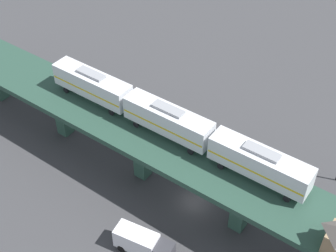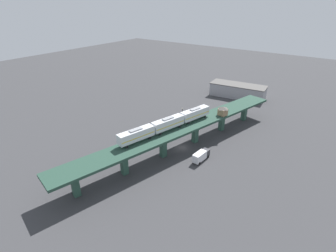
{
  "view_description": "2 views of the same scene",
  "coord_description": "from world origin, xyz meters",
  "px_view_note": "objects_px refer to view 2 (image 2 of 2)",
  "views": [
    {
      "loc": [
        37.86,
        11.33,
        48.41
      ],
      "look_at": [
        -2.62,
        -4.74,
        9.68
      ],
      "focal_mm": 50.0,
      "sensor_mm": 36.0,
      "label": 1
    },
    {
      "loc": [
        42.7,
        -67.71,
        47.79
      ],
      "look_at": [
        -2.62,
        -4.74,
        9.68
      ],
      "focal_mm": 28.0,
      "sensor_mm": 36.0,
      "label": 2
    }
  ],
  "objects_px": {
    "signal_hut": "(223,111)",
    "delivery_truck": "(201,156)",
    "street_lamp": "(182,114)",
    "street_car_red": "(156,142)",
    "street_car_black": "(181,128)",
    "street_car_silver": "(167,134)",
    "subway_train": "(168,123)",
    "warehouse_building": "(238,91)"
  },
  "relations": [
    {
      "from": "delivery_truck",
      "to": "street_lamp",
      "type": "xyz_separation_m",
      "value": [
        -20.25,
        20.01,
        2.35
      ]
    },
    {
      "from": "street_car_silver",
      "to": "street_car_red",
      "type": "xyz_separation_m",
      "value": [
        -0.14,
        -6.83,
        0.0
      ]
    },
    {
      "from": "signal_hut",
      "to": "street_car_red",
      "type": "xyz_separation_m",
      "value": [
        -15.95,
        -20.48,
        -9.04
      ]
    },
    {
      "from": "street_car_silver",
      "to": "delivery_truck",
      "type": "xyz_separation_m",
      "value": [
        18.44,
        -6.67,
        0.82
      ]
    },
    {
      "from": "warehouse_building",
      "to": "delivery_truck",
      "type": "bearing_deg",
      "value": -77.55
    },
    {
      "from": "street_car_silver",
      "to": "street_car_black",
      "type": "height_order",
      "value": "same"
    },
    {
      "from": "signal_hut",
      "to": "street_car_silver",
      "type": "distance_m",
      "value": 22.76
    },
    {
      "from": "subway_train",
      "to": "street_car_silver",
      "type": "relative_size",
      "value": 7.88
    },
    {
      "from": "subway_train",
      "to": "street_lamp",
      "type": "distance_m",
      "value": 24.08
    },
    {
      "from": "street_car_silver",
      "to": "warehouse_building",
      "type": "height_order",
      "value": "warehouse_building"
    },
    {
      "from": "signal_hut",
      "to": "subway_train",
      "type": "bearing_deg",
      "value": -113.15
    },
    {
      "from": "street_lamp",
      "to": "warehouse_building",
      "type": "distance_m",
      "value": 45.54
    },
    {
      "from": "street_car_silver",
      "to": "warehouse_building",
      "type": "bearing_deg",
      "value": 86.03
    },
    {
      "from": "street_car_black",
      "to": "warehouse_building",
      "type": "distance_m",
      "value": 50.49
    },
    {
      "from": "street_car_red",
      "to": "street_car_black",
      "type": "bearing_deg",
      "value": 84.64
    },
    {
      "from": "subway_train",
      "to": "street_car_silver",
      "type": "xyz_separation_m",
      "value": [
        -6.42,
        8.3,
        -9.79
      ]
    },
    {
      "from": "delivery_truck",
      "to": "street_car_silver",
      "type": "bearing_deg",
      "value": 160.11
    },
    {
      "from": "signal_hut",
      "to": "street_car_black",
      "type": "height_order",
      "value": "signal_hut"
    },
    {
      "from": "street_car_silver",
      "to": "street_car_black",
      "type": "xyz_separation_m",
      "value": [
        1.26,
        8.15,
        0.0
      ]
    },
    {
      "from": "street_car_silver",
      "to": "warehouse_building",
      "type": "relative_size",
      "value": 0.16
    },
    {
      "from": "signal_hut",
      "to": "delivery_truck",
      "type": "height_order",
      "value": "signal_hut"
    },
    {
      "from": "street_car_red",
      "to": "street_lamp",
      "type": "distance_m",
      "value": 20.49
    },
    {
      "from": "street_car_black",
      "to": "street_car_red",
      "type": "bearing_deg",
      "value": -95.36
    },
    {
      "from": "street_lamp",
      "to": "delivery_truck",
      "type": "bearing_deg",
      "value": -44.65
    },
    {
      "from": "street_car_silver",
      "to": "street_lamp",
      "type": "height_order",
      "value": "street_lamp"
    },
    {
      "from": "street_lamp",
      "to": "signal_hut",
      "type": "bearing_deg",
      "value": 1.01
    },
    {
      "from": "delivery_truck",
      "to": "warehouse_building",
      "type": "bearing_deg",
      "value": 102.45
    },
    {
      "from": "subway_train",
      "to": "delivery_truck",
      "type": "xyz_separation_m",
      "value": [
        12.02,
        1.63,
        -8.96
      ]
    },
    {
      "from": "signal_hut",
      "to": "delivery_truck",
      "type": "xyz_separation_m",
      "value": [
        2.64,
        -20.32,
        -8.22
      ]
    },
    {
      "from": "delivery_truck",
      "to": "signal_hut",
      "type": "bearing_deg",
      "value": 97.39
    },
    {
      "from": "delivery_truck",
      "to": "street_car_red",
      "type": "bearing_deg",
      "value": -179.49
    },
    {
      "from": "subway_train",
      "to": "warehouse_building",
      "type": "xyz_separation_m",
      "value": [
        -2.36,
        66.8,
        -7.32
      ]
    },
    {
      "from": "street_car_red",
      "to": "delivery_truck",
      "type": "relative_size",
      "value": 0.62
    },
    {
      "from": "street_car_black",
      "to": "street_car_red",
      "type": "relative_size",
      "value": 0.98
    },
    {
      "from": "street_car_silver",
      "to": "signal_hut",
      "type": "bearing_deg",
      "value": 40.81
    },
    {
      "from": "street_car_black",
      "to": "street_car_red",
      "type": "distance_m",
      "value": 15.05
    },
    {
      "from": "street_car_red",
      "to": "delivery_truck",
      "type": "height_order",
      "value": "delivery_truck"
    },
    {
      "from": "subway_train",
      "to": "street_car_black",
      "type": "relative_size",
      "value": 8.14
    },
    {
      "from": "street_car_red",
      "to": "delivery_truck",
      "type": "distance_m",
      "value": 18.6
    },
    {
      "from": "signal_hut",
      "to": "street_car_black",
      "type": "relative_size",
      "value": 0.86
    },
    {
      "from": "signal_hut",
      "to": "street_car_silver",
      "type": "relative_size",
      "value": 0.84
    },
    {
      "from": "signal_hut",
      "to": "street_car_black",
      "type": "distance_m",
      "value": 17.99
    }
  ]
}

